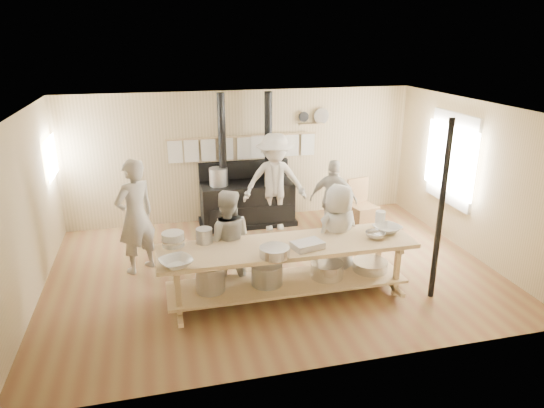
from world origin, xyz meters
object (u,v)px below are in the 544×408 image
at_px(cook_center, 338,234).
at_px(cook_right, 333,200).
at_px(chair, 362,215).
at_px(cook_far_left, 135,216).
at_px(prep_table, 287,265).
at_px(roasting_pan, 307,245).
at_px(cook_by_window, 275,182).
at_px(cook_left, 227,240).
at_px(stove, 247,199).

bearing_deg(cook_center, cook_right, -124.31).
bearing_deg(chair, cook_far_left, 178.70).
relative_size(prep_table, cook_center, 2.33).
height_order(cook_center, chair, cook_center).
bearing_deg(roasting_pan, cook_far_left, 144.91).
bearing_deg(cook_far_left, prep_table, 109.89).
bearing_deg(chair, cook_by_window, 153.23).
xyz_separation_m(prep_table, cook_by_window, (0.48, 2.62, 0.42)).
bearing_deg(cook_left, cook_center, -174.24).
distance_m(stove, cook_far_left, 2.64).
bearing_deg(prep_table, stove, 89.96).
bearing_deg(cook_center, cook_left, -21.26).
height_order(cook_left, cook_by_window, cook_by_window).
bearing_deg(roasting_pan, cook_center, 39.38).
distance_m(cook_by_window, chair, 1.81).
distance_m(stove, roasting_pan, 3.24).
height_order(stove, cook_by_window, stove).
bearing_deg(chair, stove, 146.78).
bearing_deg(stove, cook_by_window, -39.64).
bearing_deg(cook_right, cook_left, 65.73).
relative_size(prep_table, cook_far_left, 1.95).
relative_size(stove, prep_table, 0.72).
xyz_separation_m(cook_left, chair, (2.88, 1.67, -0.48)).
xyz_separation_m(cook_center, cook_by_window, (-0.41, 2.27, 0.17)).
height_order(stove, cook_center, stove).
xyz_separation_m(cook_center, chair, (1.22, 1.83, -0.48)).
xyz_separation_m(cook_left, cook_center, (1.66, -0.16, -0.00)).
relative_size(cook_far_left, cook_center, 1.20).
distance_m(cook_right, roasting_pan, 2.43).
height_order(prep_table, chair, chair).
bearing_deg(prep_table, cook_right, 53.71).
height_order(cook_right, roasting_pan, cook_right).
bearing_deg(cook_right, prep_table, 86.32).
xyz_separation_m(stove, cook_left, (-0.77, -2.51, 0.25)).
distance_m(prep_table, cook_center, 0.99).
xyz_separation_m(cook_left, roasting_pan, (1.00, -0.69, 0.12)).
relative_size(cook_center, roasting_pan, 3.74).
bearing_deg(chair, roasting_pan, -139.92).
bearing_deg(chair, cook_center, -135.24).
distance_m(prep_table, cook_far_left, 2.54).
distance_m(cook_left, roasting_pan, 1.22).
height_order(cook_right, chair, cook_right).
relative_size(stove, cook_far_left, 1.41).
relative_size(stove, cook_left, 1.68).
height_order(cook_right, cook_by_window, cook_by_window).
bearing_deg(stove, roasting_pan, -85.87).
distance_m(cook_left, cook_by_window, 2.46).
distance_m(stove, prep_table, 3.02).
height_order(prep_table, cook_left, cook_left).
xyz_separation_m(stove, cook_far_left, (-2.07, -1.59, 0.40)).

